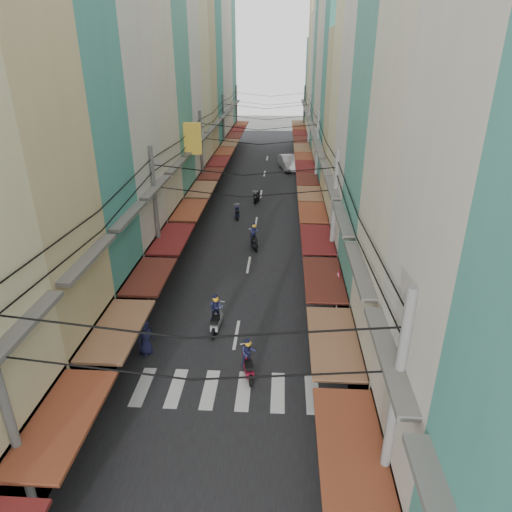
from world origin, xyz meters
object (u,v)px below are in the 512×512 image
at_px(white_car, 288,169).
at_px(market_umbrella, 387,307).
at_px(bicycle, 374,327).
at_px(traffic_sign, 338,287).

relative_size(white_car, market_umbrella, 2.38).
distance_m(white_car, bicycle, 33.51).
bearing_deg(traffic_sign, white_car, 93.64).
bearing_deg(market_umbrella, bicycle, 93.48).
bearing_deg(white_car, traffic_sign, -98.81).
bearing_deg(white_car, bicycle, -95.32).
distance_m(bicycle, market_umbrella, 2.58).
distance_m(market_umbrella, traffic_sign, 2.47).
height_order(white_car, traffic_sign, traffic_sign).
bearing_deg(bicycle, white_car, 6.24).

